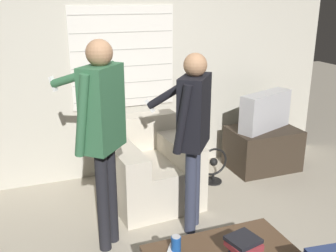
# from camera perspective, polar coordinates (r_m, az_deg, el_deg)

# --- Properties ---
(wall_back) EXTENTS (5.20, 0.08, 2.55)m
(wall_back) POSITION_cam_1_polar(r_m,az_deg,el_deg) (4.45, -6.54, 8.77)
(wall_back) COLOR #BCB7A8
(wall_back) RESTS_ON ground_plane
(armchair_beige) EXTENTS (0.88, 0.96, 0.82)m
(armchair_beige) POSITION_cam_1_polar(r_m,az_deg,el_deg) (4.05, -2.75, -6.15)
(armchair_beige) COLOR beige
(armchair_beige) RESTS_ON ground_plane
(tv_stand) EXTENTS (0.80, 0.58, 0.50)m
(tv_stand) POSITION_cam_1_polar(r_m,az_deg,el_deg) (4.91, 13.53, -3.18)
(tv_stand) COLOR #33281E
(tv_stand) RESTS_ON ground_plane
(tv) EXTENTS (0.76, 0.46, 0.44)m
(tv) POSITION_cam_1_polar(r_m,az_deg,el_deg) (4.76, 13.92, 2.11)
(tv) COLOR #B2B2B7
(tv) RESTS_ON tv_stand
(person_left_standing) EXTENTS (0.54, 0.79, 1.72)m
(person_left_standing) POSITION_cam_1_polar(r_m,az_deg,el_deg) (3.05, -9.63, 0.44)
(person_left_standing) COLOR black
(person_left_standing) RESTS_ON ground_plane
(person_right_standing) EXTENTS (0.49, 0.73, 1.58)m
(person_right_standing) POSITION_cam_1_polar(r_m,az_deg,el_deg) (3.29, 3.61, 0.34)
(person_right_standing) COLOR #33384C
(person_right_standing) RESTS_ON ground_plane
(book_stack) EXTENTS (0.22, 0.21, 0.17)m
(book_stack) POSITION_cam_1_polar(r_m,az_deg,el_deg) (2.66, 10.91, -17.10)
(book_stack) COLOR maroon
(book_stack) RESTS_ON coffee_table
(soda_can) EXTENTS (0.07, 0.07, 0.13)m
(soda_can) POSITION_cam_1_polar(r_m,az_deg,el_deg) (2.70, 1.17, -16.82)
(soda_can) COLOR #194C9E
(soda_can) RESTS_ON coffee_table
(spare_remote) EXTENTS (0.10, 0.13, 0.02)m
(spare_remote) POSITION_cam_1_polar(r_m,az_deg,el_deg) (2.74, 0.45, -17.59)
(spare_remote) COLOR white
(spare_remote) RESTS_ON coffee_table
(floor_fan) EXTENTS (0.33, 0.20, 0.41)m
(floor_fan) POSITION_cam_1_polar(r_m,az_deg,el_deg) (4.45, 6.61, -5.77)
(floor_fan) COLOR black
(floor_fan) RESTS_ON ground_plane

